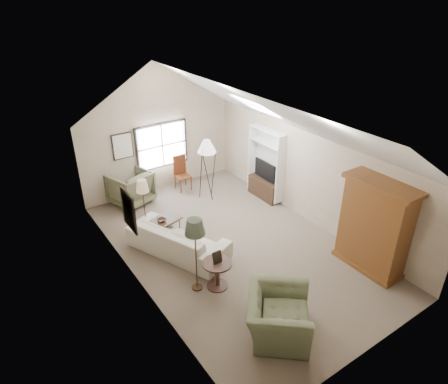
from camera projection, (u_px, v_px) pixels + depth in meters
room_shell at (234, 125)px, 8.61m from camera, size 5.01×8.01×4.00m
window at (162, 145)px, 12.37m from camera, size 1.72×0.08×1.42m
skylight at (256, 106)px, 9.91m from camera, size 0.80×1.20×0.52m
wall_art at (125, 176)px, 9.78m from camera, size 1.97×3.71×0.88m
armoire at (375, 226)px, 8.94m from camera, size 0.60×1.50×2.20m
tv_alcove at (266, 163)px, 11.91m from camera, size 0.32×1.30×2.10m
media_console at (264, 189)px, 12.30m from camera, size 0.34×1.18×0.60m
tv_panel at (265, 170)px, 12.01m from camera, size 0.05×0.90×0.55m
sofa at (178, 239)px, 9.76m from camera, size 1.93×2.77×0.75m
armchair_near at (278, 315)px, 7.47m from camera, size 1.74×1.76×0.86m
armchair_far at (131, 188)px, 11.91m from camera, size 1.37×1.39×1.01m
coffee_table at (162, 229)px, 10.38m from camera, size 1.08×0.76×0.50m
bowl at (161, 220)px, 10.25m from camera, size 0.28×0.28×0.06m
side_table at (217, 274)px, 8.67m from camera, size 0.85×0.85×0.65m
side_chair at (183, 173)px, 12.65m from camera, size 0.44×0.44×1.12m
tripod_lamp at (207, 169)px, 11.99m from camera, size 0.71×0.71×1.92m
dark_lamp at (196, 255)px, 8.35m from camera, size 0.56×0.56×1.80m
tan_lamp at (144, 207)px, 10.28m from camera, size 0.42×0.42×1.62m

